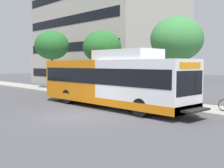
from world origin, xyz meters
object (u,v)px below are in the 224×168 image
transit_bus (111,81)px  street_tree_far_block (52,45)px  street_tree_near_stop (177,39)px  street_tree_mid_block (102,47)px

transit_bus → street_tree_far_block: (4.11, 14.00, 3.14)m
street_tree_near_stop → street_tree_far_block: 15.92m
transit_bus → street_tree_mid_block: bearing=53.8°
street_tree_mid_block → street_tree_far_block: bearing=90.5°
street_tree_near_stop → street_tree_far_block: size_ratio=0.94×
street_tree_mid_block → street_tree_near_stop: bearing=-88.5°
transit_bus → street_tree_mid_block: size_ratio=2.18×
street_tree_near_stop → street_tree_mid_block: bearing=91.5°
street_tree_mid_block → street_tree_far_block: 8.30m
transit_bus → street_tree_far_block: street_tree_far_block is taller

